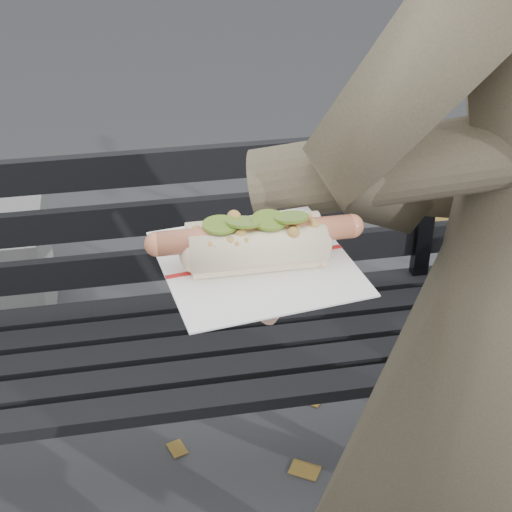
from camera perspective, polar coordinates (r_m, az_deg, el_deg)
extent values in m
cylinder|color=black|center=(1.99, 14.59, -12.99)|extent=(0.04, 0.04, 0.45)
cylinder|color=black|center=(2.22, 11.18, -6.99)|extent=(0.04, 0.04, 0.45)
cube|color=black|center=(1.67, -5.91, -10.76)|extent=(1.50, 0.07, 0.03)
cube|color=black|center=(1.74, -6.19, -8.77)|extent=(1.50, 0.07, 0.03)
cube|color=black|center=(1.81, -6.45, -6.94)|extent=(1.50, 0.07, 0.03)
cube|color=black|center=(1.88, -6.69, -5.24)|extent=(1.50, 0.07, 0.03)
cube|color=black|center=(1.95, -6.91, -3.66)|extent=(1.50, 0.07, 0.03)
cube|color=black|center=(1.99, 12.30, 3.42)|extent=(0.04, 0.03, 0.42)
cube|color=black|center=(1.92, -7.18, -0.60)|extent=(1.50, 0.02, 0.08)
cube|color=black|center=(1.85, -7.44, 2.79)|extent=(1.50, 0.02, 0.08)
cube|color=black|center=(1.80, -7.73, 6.41)|extent=(1.50, 0.02, 0.08)
cylinder|color=#4C4432|center=(0.94, 15.02, 7.08)|extent=(0.51, 0.23, 0.19)
cylinder|color=#D8A384|center=(0.83, 2.60, -0.55)|extent=(0.09, 0.08, 0.07)
ellipsoid|color=#D8A384|center=(0.81, 0.00, -1.49)|extent=(0.10, 0.12, 0.03)
cylinder|color=#D8A384|center=(0.78, -3.57, -2.96)|extent=(0.06, 0.02, 0.02)
cylinder|color=#D8A384|center=(0.80, -3.75, -2.15)|extent=(0.06, 0.02, 0.02)
cylinder|color=#D8A384|center=(0.82, -3.93, -1.37)|extent=(0.06, 0.02, 0.02)
cylinder|color=#D8A384|center=(0.83, -4.10, -0.63)|extent=(0.06, 0.02, 0.02)
cylinder|color=#D8A384|center=(0.77, 1.47, -3.51)|extent=(0.04, 0.05, 0.02)
cube|color=white|center=(0.81, 0.00, -0.48)|extent=(0.21, 0.21, 0.00)
cube|color=#B21E1E|center=(0.80, 0.00, -0.39)|extent=(0.19, 0.03, 0.00)
cylinder|color=#CC724E|center=(0.79, 0.00, 1.54)|extent=(0.20, 0.02, 0.02)
sphere|color=#CC724E|center=(0.78, -7.25, 0.85)|extent=(0.03, 0.02, 0.02)
sphere|color=#CC724E|center=(0.81, 6.98, 2.18)|extent=(0.03, 0.02, 0.02)
sphere|color=#9E6B2D|center=(0.77, 2.73, 1.67)|extent=(0.01, 0.01, 0.01)
sphere|color=#9E6B2D|center=(0.80, 1.05, 2.58)|extent=(0.01, 0.01, 0.01)
sphere|color=#9E6B2D|center=(0.79, 4.16, 2.44)|extent=(0.01, 0.01, 0.01)
sphere|color=#9E6B2D|center=(0.77, 0.27, 1.11)|extent=(0.01, 0.01, 0.01)
sphere|color=#9E6B2D|center=(0.79, 2.71, 2.41)|extent=(0.01, 0.01, 0.01)
sphere|color=#9E6B2D|center=(0.76, -3.04, 0.55)|extent=(0.01, 0.01, 0.01)
sphere|color=#9E6B2D|center=(0.77, -0.73, 0.95)|extent=(0.01, 0.01, 0.01)
sphere|color=#9E6B2D|center=(0.77, -1.90, 0.91)|extent=(0.01, 0.01, 0.01)
sphere|color=#9E6B2D|center=(0.80, 3.14, 2.52)|extent=(0.01, 0.01, 0.01)
sphere|color=#9E6B2D|center=(0.78, 1.73, 1.24)|extent=(0.01, 0.01, 0.01)
sphere|color=#9E6B2D|center=(0.80, -2.16, 2.56)|extent=(0.01, 0.01, 0.01)
sphere|color=#9E6B2D|center=(0.78, 3.03, 2.05)|extent=(0.01, 0.01, 0.01)
sphere|color=#9E6B2D|center=(0.79, -4.43, 1.87)|extent=(0.01, 0.01, 0.01)
sphere|color=#9E6B2D|center=(0.78, 0.08, 2.24)|extent=(0.01, 0.01, 0.01)
sphere|color=#9E6B2D|center=(0.79, -1.62, 2.37)|extent=(0.01, 0.01, 0.01)
sphere|color=#9E6B2D|center=(0.80, 2.96, 2.49)|extent=(0.01, 0.01, 0.01)
sphere|color=#9E6B2D|center=(0.80, 3.85, 2.86)|extent=(0.01, 0.01, 0.01)
sphere|color=#9E6B2D|center=(0.79, -1.83, 2.23)|extent=(0.01, 0.01, 0.01)
sphere|color=#9E6B2D|center=(0.76, -3.38, 0.64)|extent=(0.01, 0.01, 0.01)
sphere|color=#9E6B2D|center=(0.78, -2.03, 1.55)|extent=(0.01, 0.01, 0.01)
sphere|color=#9E6B2D|center=(0.79, -3.26, 1.93)|extent=(0.01, 0.01, 0.01)
sphere|color=#9E6B2D|center=(0.79, 4.31, 2.15)|extent=(0.01, 0.01, 0.01)
sphere|color=#9E6B2D|center=(0.80, -1.62, 2.84)|extent=(0.01, 0.01, 0.01)
sphere|color=#9E6B2D|center=(0.81, 2.57, 2.80)|extent=(0.01, 0.01, 0.01)
sphere|color=#9E6B2D|center=(0.76, -1.42, 0.81)|extent=(0.01, 0.01, 0.01)
sphere|color=#9E6B2D|center=(0.77, -1.09, 1.50)|extent=(0.01, 0.01, 0.01)
sphere|color=#9E6B2D|center=(0.80, 2.10, 2.65)|extent=(0.01, 0.01, 0.01)
sphere|color=#9E6B2D|center=(0.78, -4.37, 1.92)|extent=(0.01, 0.01, 0.01)
sphere|color=#9E6B2D|center=(0.80, 1.90, 2.73)|extent=(0.01, 0.01, 0.01)
sphere|color=#9E6B2D|center=(0.76, -3.70, 0.59)|extent=(0.01, 0.01, 0.01)
cylinder|color=#5B7B21|center=(0.78, -2.62, 2.28)|extent=(0.04, 0.04, 0.00)
cylinder|color=#5B7B21|center=(0.78, -0.90, 2.47)|extent=(0.04, 0.04, 0.01)
cylinder|color=#5B7B21|center=(0.78, 0.97, 2.63)|extent=(0.04, 0.04, 0.01)
cylinder|color=#5B7B21|center=(0.79, 2.57, 2.84)|extent=(0.04, 0.04, 0.01)
cube|color=brown|center=(3.35, 13.24, 2.65)|extent=(0.08, 0.07, 0.00)
cube|color=brown|center=(2.97, 1.43, -0.42)|extent=(0.09, 0.10, 0.00)
cube|color=brown|center=(2.36, 4.15, -10.55)|extent=(0.05, 0.05, 0.00)
cube|color=brown|center=(2.23, -5.75, -13.76)|extent=(0.06, 0.07, 0.00)
cube|color=brown|center=(2.17, 3.56, -15.26)|extent=(0.10, 0.09, 0.00)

